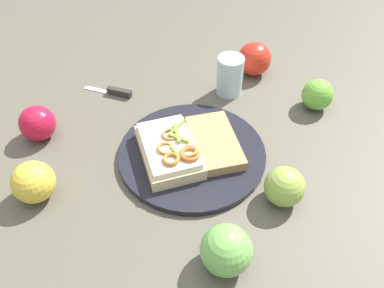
# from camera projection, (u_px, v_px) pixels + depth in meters

# --- Properties ---
(ground_plane) EXTENTS (2.00, 2.00, 0.00)m
(ground_plane) POSITION_uv_depth(u_px,v_px,m) (192.00, 156.00, 0.78)
(ground_plane) COLOR #565143
(ground_plane) RESTS_ON ground
(plate) EXTENTS (0.29, 0.29, 0.01)m
(plate) POSITION_uv_depth(u_px,v_px,m) (192.00, 153.00, 0.78)
(plate) COLOR black
(plate) RESTS_ON ground_plane
(sandwich) EXTENTS (0.18, 0.16, 0.05)m
(sandwich) POSITION_uv_depth(u_px,v_px,m) (170.00, 150.00, 0.75)
(sandwich) COLOR beige
(sandwich) RESTS_ON plate
(bread_slice_side) EXTENTS (0.18, 0.15, 0.02)m
(bread_slice_side) POSITION_uv_depth(u_px,v_px,m) (214.00, 142.00, 0.77)
(bread_slice_side) COLOR tan
(bread_slice_side) RESTS_ON plate
(apple_0) EXTENTS (0.07, 0.07, 0.07)m
(apple_0) POSITION_uv_depth(u_px,v_px,m) (317.00, 95.00, 0.86)
(apple_0) COLOR #69B139
(apple_0) RESTS_ON ground_plane
(apple_1) EXTENTS (0.10, 0.10, 0.08)m
(apple_1) POSITION_uv_depth(u_px,v_px,m) (33.00, 182.00, 0.68)
(apple_1) COLOR gold
(apple_1) RESTS_ON ground_plane
(apple_2) EXTENTS (0.10, 0.10, 0.08)m
(apple_2) POSITION_uv_depth(u_px,v_px,m) (226.00, 250.00, 0.59)
(apple_2) COLOR #6DB04E
(apple_2) RESTS_ON ground_plane
(apple_3) EXTENTS (0.10, 0.10, 0.07)m
(apple_3) POSITION_uv_depth(u_px,v_px,m) (37.00, 123.00, 0.79)
(apple_3) COLOR #BC1432
(apple_3) RESTS_ON ground_plane
(apple_4) EXTENTS (0.11, 0.11, 0.08)m
(apple_4) POSITION_uv_depth(u_px,v_px,m) (254.00, 59.00, 0.95)
(apple_4) COLOR red
(apple_4) RESTS_ON ground_plane
(apple_5) EXTENTS (0.07, 0.07, 0.07)m
(apple_5) POSITION_uv_depth(u_px,v_px,m) (284.00, 187.00, 0.68)
(apple_5) COLOR #90AB44
(apple_5) RESTS_ON ground_plane
(drinking_glass) EXTENTS (0.06, 0.06, 0.09)m
(drinking_glass) POSITION_uv_depth(u_px,v_px,m) (230.00, 76.00, 0.89)
(drinking_glass) COLOR silver
(drinking_glass) RESTS_ON ground_plane
(knife) EXTENTS (0.11, 0.07, 0.02)m
(knife) POSITION_uv_depth(u_px,v_px,m) (115.00, 92.00, 0.92)
(knife) COLOR silver
(knife) RESTS_ON ground_plane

